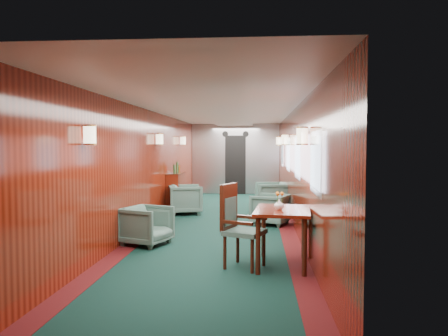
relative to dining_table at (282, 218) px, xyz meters
name	(u,v)px	position (x,y,z in m)	size (l,w,h in m)	color
room	(221,147)	(-1.11, 3.00, 0.97)	(12.00, 12.10, 2.40)	black
bulkhead	(236,159)	(-1.11, 8.92, 0.52)	(2.98, 0.17, 2.39)	#A8AAAF
windows_right	(292,156)	(0.38, 3.25, 0.79)	(0.02, 8.60, 0.80)	#B4B7BB
wall_sconces	(223,140)	(-1.11, 3.57, 1.13)	(2.97, 7.97, 0.25)	beige
dining_table	(282,218)	(0.00, 0.00, 0.00)	(0.83, 1.12, 0.79)	maroon
side_chair	(237,222)	(-0.62, -0.08, -0.05)	(0.65, 0.67, 1.14)	#1C413D
credenza	(176,191)	(-2.45, 5.06, -0.17)	(0.34, 1.07, 1.24)	maroon
flower_vase	(279,204)	(-0.05, -0.06, 0.20)	(0.14, 0.14, 0.14)	white
armchair_left_near	(147,225)	(-2.19, 1.12, -0.34)	(0.69, 0.71, 0.65)	#1C413D
armchair_left_far	(185,199)	(-2.10, 4.44, -0.31)	(0.76, 0.78, 0.71)	#1C413D
armchair_right_near	(270,209)	(-0.08, 3.16, -0.34)	(0.69, 0.71, 0.65)	#1C413D
armchair_right_far	(272,197)	(0.01, 5.08, -0.30)	(0.78, 0.81, 0.73)	#1C413D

